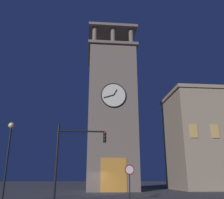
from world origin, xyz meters
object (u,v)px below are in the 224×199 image
clocktower (111,114)px  street_lamp (9,146)px  adjacent_wing_building (220,140)px  traffic_signal_near (74,150)px  no_horn_sign (129,172)px

clocktower → street_lamp: bearing=60.7°
clocktower → street_lamp: (8.95, 15.97, -6.69)m
clocktower → street_lamp: size_ratio=4.55×
adjacent_wing_building → street_lamp: (25.65, 17.02, -3.29)m
clocktower → traffic_signal_near: bearing=75.9°
street_lamp → no_horn_sign: 9.35m
street_lamp → no_horn_sign: size_ratio=2.12×
traffic_signal_near → clocktower: bearing=-104.1°
adjacent_wing_building → street_lamp: 30.96m
clocktower → adjacent_wing_building: (-16.70, -1.05, -3.39)m
no_horn_sign → adjacent_wing_building: bearing=-136.2°
adjacent_wing_building → traffic_signal_near: bearing=40.2°
clocktower → no_horn_sign: (-0.16, 14.83, -8.50)m
traffic_signal_near → street_lamp: bearing=-7.2°
adjacent_wing_building → no_horn_sign: (16.55, 15.88, -5.10)m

